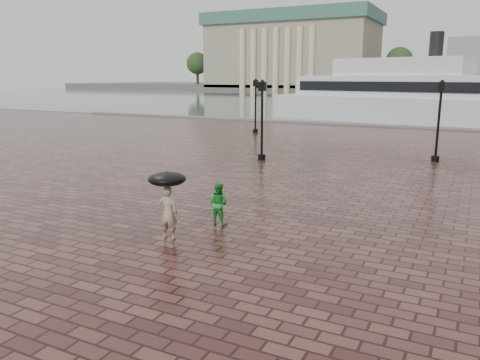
% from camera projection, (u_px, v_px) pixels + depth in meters
% --- Properties ---
extents(ground, '(300.00, 300.00, 0.00)m').
position_uv_depth(ground, '(302.00, 220.00, 15.66)').
color(ground, '#341817').
rests_on(ground, ground).
extents(harbour_water, '(240.00, 240.00, 0.00)m').
position_uv_depth(harbour_water, '(453.00, 100.00, 95.80)').
color(harbour_water, '#444F53').
rests_on(harbour_water, ground).
extents(quay_edge, '(80.00, 0.60, 0.30)m').
position_uv_depth(quay_edge, '(417.00, 128.00, 43.54)').
color(quay_edge, slate).
rests_on(quay_edge, ground).
extents(far_shore, '(300.00, 60.00, 2.00)m').
position_uv_depth(far_shore, '(464.00, 88.00, 154.81)').
color(far_shore, '#4C4C47').
rests_on(far_shore, ground).
extents(museum, '(57.00, 32.50, 26.00)m').
position_uv_depth(museum, '(293.00, 50.00, 162.88)').
color(museum, gray).
rests_on(museum, ground).
extents(far_trees, '(188.00, 8.00, 13.50)m').
position_uv_depth(far_trees, '(465.00, 60.00, 133.83)').
color(far_trees, '#2D2119').
rests_on(far_trees, ground).
extents(street_lamps, '(15.44, 12.44, 4.40)m').
position_uv_depth(street_lamps, '(309.00, 113.00, 30.72)').
color(street_lamps, black).
rests_on(street_lamps, ground).
extents(adult_pedestrian, '(0.64, 0.49, 1.60)m').
position_uv_depth(adult_pedestrian, '(168.00, 213.00, 13.65)').
color(adult_pedestrian, tan).
rests_on(adult_pedestrian, ground).
extents(child_pedestrian, '(0.70, 0.56, 1.38)m').
position_uv_depth(child_pedestrian, '(218.00, 203.00, 15.06)').
color(child_pedestrian, '#1B942C').
rests_on(child_pedestrian, ground).
extents(ferry_near, '(28.08, 12.33, 8.96)m').
position_uv_depth(ferry_near, '(400.00, 96.00, 48.67)').
color(ferry_near, silver).
rests_on(ferry_near, ground).
extents(umbrella, '(1.10, 1.10, 1.12)m').
position_uv_depth(umbrella, '(167.00, 179.00, 13.44)').
color(umbrella, black).
rests_on(umbrella, ground).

